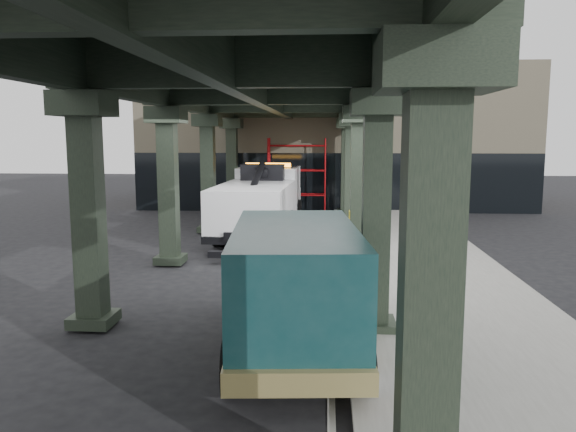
% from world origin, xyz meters
% --- Properties ---
extents(ground, '(90.00, 90.00, 0.00)m').
position_xyz_m(ground, '(0.00, 0.00, 0.00)').
color(ground, black).
rests_on(ground, ground).
extents(sidewalk, '(5.00, 40.00, 0.15)m').
position_xyz_m(sidewalk, '(4.50, 2.00, 0.07)').
color(sidewalk, gray).
rests_on(sidewalk, ground).
extents(lane_stripe, '(0.12, 38.00, 0.01)m').
position_xyz_m(lane_stripe, '(1.70, 2.00, 0.01)').
color(lane_stripe, silver).
rests_on(lane_stripe, ground).
extents(viaduct, '(7.40, 32.00, 6.40)m').
position_xyz_m(viaduct, '(-0.40, 2.00, 5.46)').
color(viaduct, black).
rests_on(viaduct, ground).
extents(building, '(22.00, 10.00, 8.00)m').
position_xyz_m(building, '(2.00, 20.00, 4.00)').
color(building, '#C6B793').
rests_on(building, ground).
extents(scaffolding, '(3.08, 0.88, 4.00)m').
position_xyz_m(scaffolding, '(0.00, 14.64, 2.11)').
color(scaffolding, '#AC0D12').
rests_on(scaffolding, ground).
extents(tow_truck, '(3.09, 9.47, 3.07)m').
position_xyz_m(tow_truck, '(-1.10, 7.58, 1.50)').
color(tow_truck, black).
rests_on(tow_truck, ground).
extents(towed_van, '(2.84, 6.21, 2.45)m').
position_xyz_m(towed_van, '(1.01, -4.96, 1.32)').
color(towed_van, '#11393C').
rests_on(towed_van, ground).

